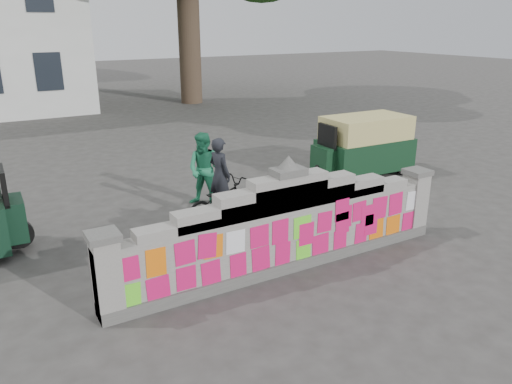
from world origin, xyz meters
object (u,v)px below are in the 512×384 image
rickshaw_right (363,145)px  pedestrian (205,170)px  cyclist_bike (220,200)px  cyclist_rider (220,186)px

rickshaw_right → pedestrian: bearing=2.1°
cyclist_bike → rickshaw_right: (4.91, 1.09, 0.38)m
cyclist_bike → pedestrian: 1.12m
cyclist_rider → rickshaw_right: bearing=-92.4°
cyclist_bike → pedestrian: pedestrian is taller
pedestrian → rickshaw_right: bearing=47.5°
cyclist_bike → cyclist_rider: size_ratio=1.12×
cyclist_rider → pedestrian: size_ratio=0.92×
rickshaw_right → cyclist_bike: bearing=14.1°
cyclist_rider → pedestrian: pedestrian is taller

